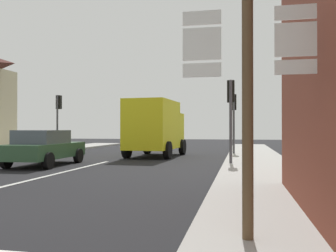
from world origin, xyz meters
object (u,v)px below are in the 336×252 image
object	(u,v)px
route_sign_post	(248,97)
traffic_light_far_left	(58,110)
traffic_light_near_right	(231,103)
traffic_light_far_right	(234,110)
sedan_far	(44,147)
delivery_truck	(155,127)

from	to	relation	value
route_sign_post	traffic_light_far_left	distance (m)	20.94
route_sign_post	traffic_light_near_right	world-z (taller)	traffic_light_near_right
traffic_light_far_left	traffic_light_far_right	xyz separation A→B (m)	(11.40, -0.77, -0.17)
sedan_far	traffic_light_far_left	distance (m)	9.23
delivery_truck	traffic_light_far_left	world-z (taller)	traffic_light_far_left
delivery_truck	traffic_light_near_right	bearing A→B (deg)	-46.24
sedan_far	route_sign_post	distance (m)	12.19
route_sign_post	sedan_far	bearing A→B (deg)	131.89
traffic_light_far_left	traffic_light_near_right	bearing A→B (deg)	-31.18
traffic_light_near_right	traffic_light_far_left	xyz separation A→B (m)	(-11.40, 6.90, 0.17)
traffic_light_near_right	traffic_light_far_left	world-z (taller)	traffic_light_far_left
route_sign_post	traffic_light_near_right	bearing A→B (deg)	92.72
route_sign_post	traffic_light_far_right	size ratio (longest dim) A/B	0.91
sedan_far	traffic_light_near_right	bearing A→B (deg)	9.52
route_sign_post	traffic_light_far_right	distance (m)	16.47
traffic_light_far_right	traffic_light_far_left	bearing A→B (deg)	176.15
traffic_light_far_left	delivery_truck	bearing A→B (deg)	-19.08
traffic_light_near_right	sedan_far	bearing A→B (deg)	-170.48
traffic_light_far_right	sedan_far	bearing A→B (deg)	-135.79
sedan_far	traffic_light_near_right	xyz separation A→B (m)	(7.62, 1.28, 1.84)
route_sign_post	traffic_light_far_right	bearing A→B (deg)	91.71
sedan_far	delivery_truck	distance (m)	6.69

